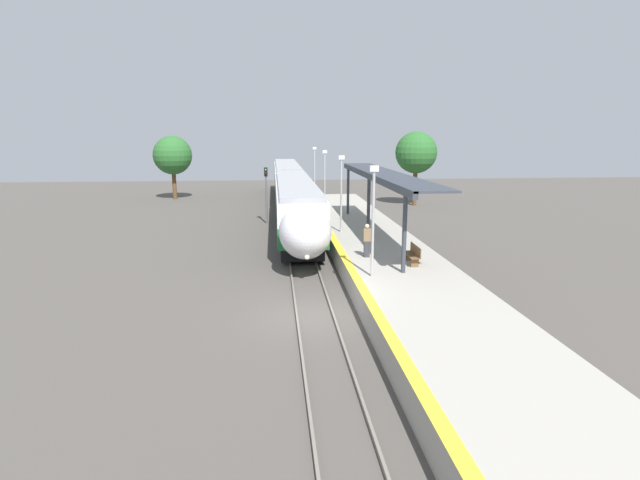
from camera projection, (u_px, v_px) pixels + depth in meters
ground_plane at (315, 317)px, 19.71m from camera, size 120.00×120.00×0.00m
rail_left at (297, 315)px, 19.63m from camera, size 0.08×90.00×0.15m
rail_right at (333, 314)px, 19.76m from camera, size 0.08×90.00×0.15m
train at (291, 189)px, 44.87m from camera, size 2.78×44.28×3.84m
platform_right at (421, 301)px, 19.99m from camera, size 5.11×64.00×1.05m
platform_bench at (413, 254)px, 23.57m from camera, size 0.44×1.69×0.89m
person_waiting at (367, 240)px, 24.77m from camera, size 0.36×0.22×1.68m
railway_signal at (266, 190)px, 39.64m from camera, size 0.28×0.28×4.49m
lamppost_near at (373, 213)px, 21.01m from camera, size 0.36×0.20×4.75m
lamppost_mid at (341, 188)px, 30.81m from camera, size 0.36×0.20×4.75m
lamppost_far at (325, 175)px, 40.61m from camera, size 0.36×0.20×4.75m
lamppost_farthest at (315, 167)px, 50.41m from camera, size 0.36×0.20×4.75m
station_canopy at (379, 176)px, 29.63m from camera, size 2.02×19.74×3.79m
background_tree_left at (173, 156)px, 54.35m from camera, size 4.18×4.18×6.89m
background_tree_right at (416, 153)px, 49.43m from camera, size 4.11×4.11×7.33m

